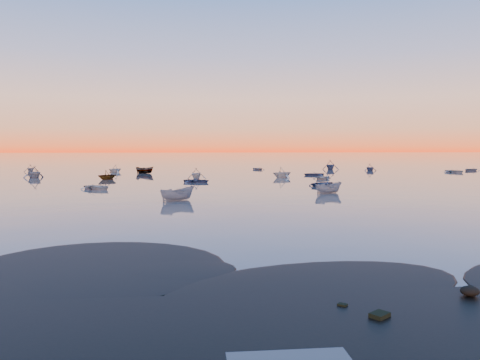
{
  "coord_description": "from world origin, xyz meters",
  "views": [
    {
      "loc": [
        -0.72,
        -17.93,
        4.85
      ],
      "look_at": [
        3.9,
        28.0,
        1.59
      ],
      "focal_mm": 35.0,
      "sensor_mm": 36.0,
      "label": 1
    }
  ],
  "objects": [
    {
      "name": "ground",
      "position": [
        0.0,
        100.0,
        0.0
      ],
      "size": [
        600.0,
        600.0,
        0.0
      ],
      "primitive_type": "plane",
      "color": "#675C55",
      "rests_on": "ground"
    },
    {
      "name": "mud_lobes",
      "position": [
        0.0,
        -1.0,
        0.01
      ],
      "size": [
        140.0,
        6.0,
        0.07
      ],
      "primitive_type": null,
      "color": "black",
      "rests_on": "ground"
    },
    {
      "name": "moored_fleet",
      "position": [
        0.0,
        53.0,
        0.0
      ],
      "size": [
        124.0,
        58.0,
        1.2
      ],
      "primitive_type": null,
      "color": "#BBBBB6",
      "rests_on": "ground"
    },
    {
      "name": "boat_near_left",
      "position": [
        -11.66,
        36.84,
        0.0
      ],
      "size": [
        3.75,
        3.93,
        0.96
      ],
      "primitive_type": "imported",
      "rotation": [
        0.0,
        0.0,
        0.84
      ],
      "color": "#BBBBB6",
      "rests_on": "ground"
    },
    {
      "name": "boat_near_center",
      "position": [
        -2.16,
        24.49,
        0.0
      ],
      "size": [
        3.32,
        3.8,
        1.24
      ],
      "primitive_type": "imported",
      "rotation": [
        0.0,
        0.0,
        2.19
      ],
      "color": "gray",
      "rests_on": "ground"
    }
  ]
}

